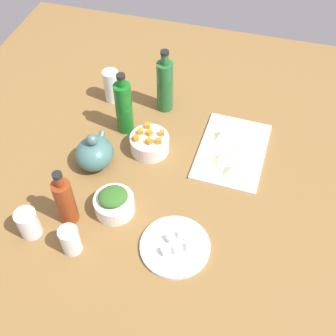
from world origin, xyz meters
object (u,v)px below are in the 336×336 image
drinking_glass_1 (70,240)px  drinking_glass_2 (28,223)px  plate_tofu (175,246)px  drinking_glass_0 (112,86)px  cutting_board (232,151)px  bottle_0 (165,85)px  bowl_carrots (150,144)px  bottle_1 (65,201)px  bowl_greens (114,205)px  bottle_2 (124,107)px  teapot (95,153)px

drinking_glass_1 → drinking_glass_2: drinking_glass_2 is taller
plate_tofu → drinking_glass_0: size_ratio=1.59×
cutting_board → bottle_0: bottle_0 is taller
bowl_carrots → bottle_1: size_ratio=0.63×
bowl_greens → bottle_2: 37.88cm
plate_tofu → bottle_2: bottle_2 is taller
drinking_glass_0 → drinking_glass_2: (-65.32, 2.41, -1.79)cm
cutting_board → bottle_1: 61.47cm
bottle_2 → drinking_glass_1: size_ratio=2.60×
teapot → bottle_0: size_ratio=0.60×
bottle_1 → drinking_glass_0: bearing=6.8°
bottle_2 → drinking_glass_2: (-50.61, 13.00, -5.98)cm
cutting_board → teapot: 48.65cm
cutting_board → plate_tofu: size_ratio=1.58×
bowl_greens → teapot: 21.62cm
teapot → bottle_0: 38.16cm
bowl_carrots → drinking_glass_0: size_ratio=1.04×
bottle_0 → drinking_glass_2: size_ratio=2.67×
bottle_1 → bottle_2: bearing=-5.1°
cutting_board → teapot: teapot is taller
bowl_carrots → cutting_board: bearing=-76.5°
bowl_greens → bottle_0: 52.14cm
cutting_board → teapot: bearing=111.9°
bowl_carrots → teapot: bearing=124.6°
drinking_glass_0 → drinking_glass_1: size_ratio=1.38×
bowl_carrots → drinking_glass_0: bearing=44.8°
bottle_2 → drinking_glass_1: bottle_2 is taller
bottle_1 → drinking_glass_1: size_ratio=2.28×
drinking_glass_0 → bowl_carrots: bearing=-135.2°
bowl_carrots → teapot: teapot is taller
drinking_glass_0 → drinking_glass_2: size_ratio=1.37×
bottle_0 → teapot: bearing=156.2°
bowl_greens → drinking_glass_1: bearing=155.9°
bowl_carrots → plate_tofu: bearing=-152.2°
plate_tofu → bowl_greens: bowl_greens is taller
bowl_greens → bottle_2: (35.97, 8.85, 7.93)cm
bottle_2 → drinking_glass_0: size_ratio=1.88×
bowl_greens → bottle_0: size_ratio=0.49×
drinking_glass_1 → cutting_board: bearing=-37.2°
plate_tofu → bottle_1: (1.33, 34.70, 8.57)cm
bowl_greens → drinking_glass_2: 26.37cm
bottle_2 → bowl_carrots: bearing=-123.6°
cutting_board → plate_tofu: (-43.01, 9.64, 0.10)cm
drinking_glass_2 → cutting_board: bearing=-47.2°
plate_tofu → bowl_carrots: (36.13, 19.07, 2.56)cm
plate_tofu → bottle_0: (59.47, 20.02, 10.45)cm
drinking_glass_0 → cutting_board: bearing=-107.0°
bottle_1 → drinking_glass_1: bearing=-152.0°
cutting_board → bowl_carrots: bowl_carrots is taller
bowl_greens → cutting_board: bearing=-42.2°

